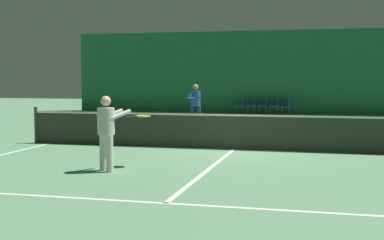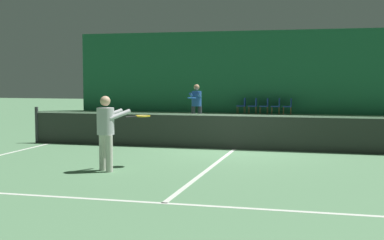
{
  "view_description": "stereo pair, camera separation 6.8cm",
  "coord_description": "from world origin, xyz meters",
  "views": [
    {
      "loc": [
        2.37,
        -14.2,
        1.95
      ],
      "look_at": [
        -0.81,
        -1.48,
        0.9
      ],
      "focal_mm": 50.0,
      "sensor_mm": 36.0,
      "label": 1
    },
    {
      "loc": [
        2.43,
        -14.18,
        1.95
      ],
      "look_at": [
        -0.81,
        -1.48,
        0.9
      ],
      "focal_mm": 50.0,
      "sensor_mm": 36.0,
      "label": 2
    }
  ],
  "objects": [
    {
      "name": "courtside_chair_4",
      "position": [
        0.45,
        14.13,
        0.49
      ],
      "size": [
        0.44,
        0.44,
        0.84
      ],
      "rotation": [
        0.0,
        0.0,
        -1.57
      ],
      "color": "brown",
      "rests_on": "ground"
    },
    {
      "name": "player_near",
      "position": [
        -1.99,
        -3.94,
        0.91
      ],
      "size": [
        1.01,
        1.28,
        1.57
      ],
      "rotation": [
        0.0,
        0.0,
        0.99
      ],
      "color": "beige",
      "rests_on": "ground"
    },
    {
      "name": "courtside_chair_1",
      "position": [
        -1.38,
        14.13,
        0.49
      ],
      "size": [
        0.44,
        0.44,
        0.84
      ],
      "rotation": [
        0.0,
        0.0,
        -1.57
      ],
      "color": "brown",
      "rests_on": "ground"
    },
    {
      "name": "ground_plane",
      "position": [
        0.0,
        0.0,
        0.0
      ],
      "size": [
        60.0,
        60.0,
        0.0
      ],
      "primitive_type": "plane",
      "color": "#56845B"
    },
    {
      "name": "courtside_chair_3",
      "position": [
        -0.16,
        14.13,
        0.49
      ],
      "size": [
        0.44,
        0.44,
        0.84
      ],
      "rotation": [
        0.0,
        0.0,
        -1.57
      ],
      "color": "brown",
      "rests_on": "ground"
    },
    {
      "name": "tennis_net",
      "position": [
        0.0,
        0.0,
        0.51
      ],
      "size": [
        12.0,
        0.1,
        1.07
      ],
      "color": "#2D332D",
      "rests_on": "ground"
    },
    {
      "name": "court_line_sideline_left",
      "position": [
        -5.5,
        0.0,
        0.0
      ],
      "size": [
        0.1,
        23.8,
        0.0
      ],
      "color": "silver",
      "rests_on": "ground"
    },
    {
      "name": "backdrop_curtain",
      "position": [
        0.0,
        14.68,
        2.22
      ],
      "size": [
        23.0,
        0.12,
        4.44
      ],
      "color": "#1E5B3D",
      "rests_on": "ground"
    },
    {
      "name": "court_line_service_far",
      "position": [
        0.0,
        6.4,
        0.0
      ],
      "size": [
        8.25,
        0.1,
        0.0
      ],
      "color": "silver",
      "rests_on": "ground"
    },
    {
      "name": "player_far",
      "position": [
        -2.53,
        5.99,
        0.97
      ],
      "size": [
        0.45,
        1.37,
        1.67
      ],
      "rotation": [
        0.0,
        0.0,
        -1.51
      ],
      "color": "#2D2D38",
      "rests_on": "ground"
    },
    {
      "name": "courtside_chair_2",
      "position": [
        -0.77,
        14.13,
        0.49
      ],
      "size": [
        0.44,
        0.44,
        0.84
      ],
      "rotation": [
        0.0,
        0.0,
        -1.57
      ],
      "color": "brown",
      "rests_on": "ground"
    },
    {
      "name": "court_line_centre",
      "position": [
        0.0,
        0.0,
        0.0
      ],
      "size": [
        0.1,
        12.8,
        0.0
      ],
      "color": "silver",
      "rests_on": "ground"
    },
    {
      "name": "court_line_service_near",
      "position": [
        0.0,
        -6.4,
        0.0
      ],
      "size": [
        8.25,
        0.1,
        0.0
      ],
      "color": "silver",
      "rests_on": "ground"
    },
    {
      "name": "courtside_chair_0",
      "position": [
        -1.99,
        14.13,
        0.49
      ],
      "size": [
        0.44,
        0.44,
        0.84
      ],
      "rotation": [
        0.0,
        0.0,
        -1.57
      ],
      "color": "brown",
      "rests_on": "ground"
    },
    {
      "name": "court_line_baseline_far",
      "position": [
        0.0,
        11.9,
        0.0
      ],
      "size": [
        11.0,
        0.1,
        0.0
      ],
      "color": "silver",
      "rests_on": "ground"
    }
  ]
}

